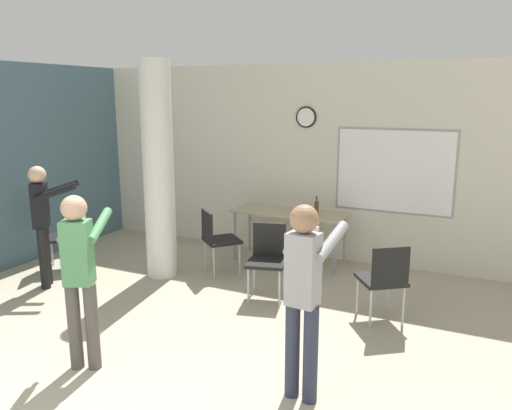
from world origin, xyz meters
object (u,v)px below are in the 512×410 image
at_px(bottle_on_table, 316,208).
at_px(person_playing_side, 304,287).
at_px(chair_table_front, 268,256).
at_px(chair_table_left, 217,237).
at_px(person_playing_front, 80,268).
at_px(chair_by_left_wall, 57,233).
at_px(person_watching_back, 43,217).
at_px(chair_mid_room, 384,277).
at_px(folding_table, 289,215).

height_order(bottle_on_table, person_playing_side, person_playing_side).
bearing_deg(person_playing_side, chair_table_front, 121.71).
distance_m(chair_table_left, person_playing_front, 2.61).
bearing_deg(chair_by_left_wall, bottle_on_table, 25.60).
bearing_deg(person_watching_back, chair_mid_room, 10.48).
relative_size(person_playing_side, person_playing_front, 1.01).
distance_m(folding_table, bottle_on_table, 0.47).
height_order(chair_by_left_wall, person_watching_back, person_watching_back).
xyz_separation_m(folding_table, chair_table_front, (0.23, -1.28, -0.19)).
height_order(chair_table_front, person_playing_side, person_playing_side).
bearing_deg(person_watching_back, folding_table, 41.75).
relative_size(chair_mid_room, chair_table_left, 1.00).
relative_size(chair_table_front, person_watching_back, 0.57).
bearing_deg(chair_table_left, person_playing_front, -87.05).
bearing_deg(chair_table_left, chair_by_left_wall, -158.78).
distance_m(folding_table, chair_mid_room, 2.14).
bearing_deg(bottle_on_table, chair_by_left_wall, -154.40).
bearing_deg(chair_mid_room, chair_by_left_wall, -177.10).
distance_m(bottle_on_table, chair_table_left, 1.40).
xyz_separation_m(folding_table, bottle_on_table, (0.43, -0.09, 0.16)).
xyz_separation_m(person_watching_back, person_playing_side, (3.71, -0.87, 0.03)).
xyz_separation_m(chair_table_left, chair_by_left_wall, (-2.05, -0.80, 0.00)).
xyz_separation_m(folding_table, chair_mid_room, (1.61, -1.40, -0.19)).
relative_size(chair_by_left_wall, person_watching_back, 0.57).
height_order(chair_table_left, chair_table_front, same).
xyz_separation_m(chair_mid_room, person_playing_side, (-0.31, -1.62, 0.42)).
bearing_deg(chair_table_left, folding_table, 49.28).
relative_size(bottle_on_table, chair_table_left, 0.32).
distance_m(chair_table_front, person_playing_side, 2.09).
height_order(chair_table_left, person_watching_back, person_watching_back).
distance_m(bottle_on_table, person_playing_front, 3.46).
relative_size(folding_table, person_playing_side, 1.02).
relative_size(person_watching_back, person_playing_front, 0.98).
distance_m(chair_mid_room, person_playing_front, 2.99).
bearing_deg(person_playing_front, chair_table_front, 69.14).
xyz_separation_m(folding_table, person_watching_back, (-2.40, -2.14, 0.20)).
relative_size(folding_table, chair_table_front, 1.85).
bearing_deg(chair_table_front, bottle_on_table, 80.50).
relative_size(chair_by_left_wall, chair_table_front, 1.00).
xyz_separation_m(chair_by_left_wall, chair_table_front, (2.99, 0.34, 0.00)).
bearing_deg(chair_by_left_wall, chair_table_front, 6.57).
xyz_separation_m(bottle_on_table, chair_mid_room, (1.18, -1.31, -0.35)).
xyz_separation_m(chair_mid_room, chair_table_left, (-2.32, 0.58, 0.00)).
bearing_deg(bottle_on_table, person_playing_side, -73.30).
bearing_deg(folding_table, person_playing_front, -99.67).
height_order(chair_by_left_wall, person_playing_front, person_playing_front).
relative_size(folding_table, person_playing_front, 1.04).
bearing_deg(person_watching_back, person_playing_front, -34.55).
height_order(folding_table, chair_by_left_wall, chair_by_left_wall).
relative_size(chair_table_left, chair_by_left_wall, 1.00).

